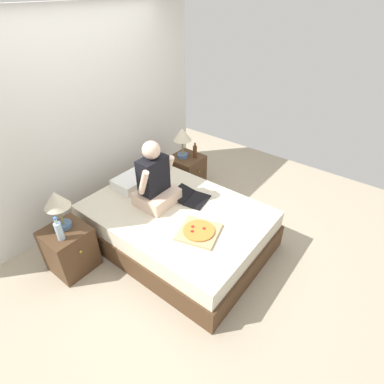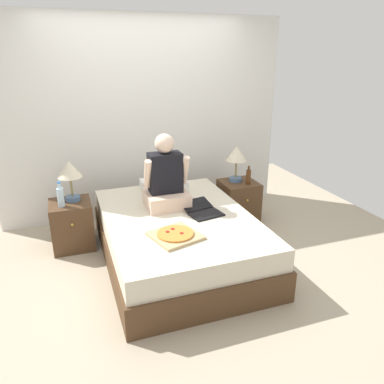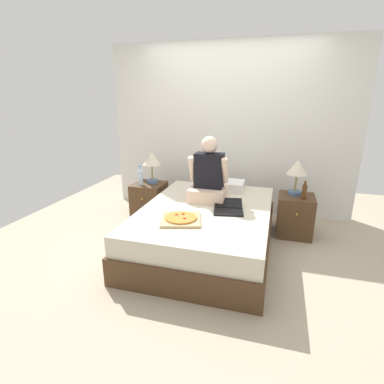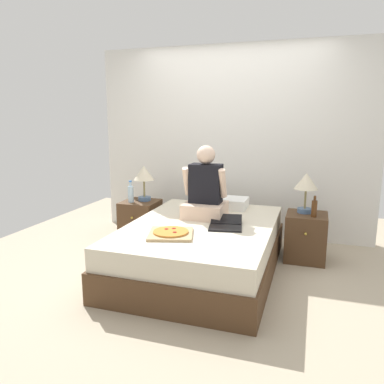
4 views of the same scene
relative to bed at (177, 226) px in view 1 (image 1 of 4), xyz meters
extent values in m
plane|color=tan|center=(0.00, 0.00, -0.25)|extent=(5.68, 5.68, 0.00)
cube|color=silver|center=(0.00, 1.40, 1.00)|extent=(3.68, 0.12, 2.50)
cube|color=#4C331E|center=(0.00, 0.00, -0.10)|extent=(1.47, 2.08, 0.29)
cube|color=beige|center=(0.00, 0.00, 0.15)|extent=(1.43, 2.02, 0.21)
cube|color=#4C331E|center=(-1.02, 0.67, 0.01)|extent=(0.44, 0.44, 0.53)
sphere|color=gold|center=(-1.02, 0.43, 0.12)|extent=(0.03, 0.03, 0.03)
cylinder|color=#4C6B93|center=(-0.98, 0.72, 0.30)|extent=(0.16, 0.16, 0.05)
cylinder|color=olive|center=(-0.98, 0.72, 0.44)|extent=(0.02, 0.02, 0.22)
cone|color=beige|center=(-0.98, 0.72, 0.64)|extent=(0.26, 0.26, 0.18)
cylinder|color=silver|center=(-1.10, 0.58, 0.38)|extent=(0.07, 0.07, 0.20)
cylinder|color=silver|center=(-1.10, 0.58, 0.51)|extent=(0.03, 0.03, 0.06)
cylinder|color=blue|center=(-1.10, 0.58, 0.55)|extent=(0.04, 0.03, 0.02)
cube|color=#4C331E|center=(1.02, 0.67, 0.01)|extent=(0.44, 0.44, 0.53)
sphere|color=gold|center=(1.02, 0.43, 0.12)|extent=(0.03, 0.03, 0.03)
cylinder|color=#4C6B93|center=(0.99, 0.72, 0.30)|extent=(0.16, 0.16, 0.05)
cylinder|color=olive|center=(0.99, 0.72, 0.44)|extent=(0.02, 0.02, 0.22)
cone|color=beige|center=(0.99, 0.72, 0.64)|extent=(0.26, 0.26, 0.18)
cylinder|color=#512D14|center=(1.09, 0.57, 0.37)|extent=(0.06, 0.06, 0.18)
cylinder|color=#512D14|center=(1.09, 0.57, 0.48)|extent=(0.03, 0.03, 0.05)
cube|color=white|center=(0.07, 0.76, 0.32)|extent=(0.52, 0.34, 0.12)
cube|color=beige|center=(-0.04, 0.26, 0.34)|extent=(0.44, 0.40, 0.16)
cube|color=black|center=(-0.04, 0.29, 0.63)|extent=(0.34, 0.20, 0.42)
sphere|color=beige|center=(-0.04, 0.29, 0.94)|extent=(0.20, 0.20, 0.20)
cylinder|color=beige|center=(-0.24, 0.24, 0.65)|extent=(0.07, 0.18, 0.32)
cylinder|color=beige|center=(0.16, 0.24, 0.65)|extent=(0.07, 0.18, 0.32)
cube|color=black|center=(0.27, -0.10, 0.27)|extent=(0.35, 0.27, 0.02)
cube|color=black|center=(0.24, 0.11, 0.30)|extent=(0.34, 0.25, 0.06)
cube|color=tan|center=(-0.16, -0.45, 0.27)|extent=(0.50, 0.50, 0.02)
cylinder|color=#CC7F33|center=(-0.16, -0.45, 0.29)|extent=(0.33, 0.33, 0.02)
cylinder|color=maroon|center=(-0.22, -0.41, 0.30)|extent=(0.04, 0.04, 0.00)
cylinder|color=maroon|center=(-0.11, -0.48, 0.30)|extent=(0.04, 0.04, 0.00)
cylinder|color=maroon|center=(-0.16, -0.37, 0.30)|extent=(0.04, 0.04, 0.00)
camera|label=1|loc=(-2.02, -1.81, 2.39)|focal=28.00mm
camera|label=2|loc=(-1.02, -3.32, 1.81)|focal=35.00mm
camera|label=3|loc=(0.75, -3.15, 1.47)|focal=28.00mm
camera|label=4|loc=(1.06, -3.54, 1.34)|focal=35.00mm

